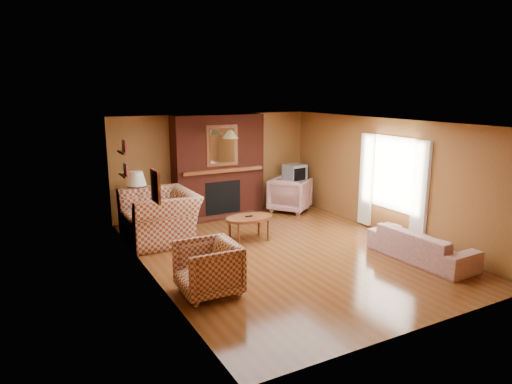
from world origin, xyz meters
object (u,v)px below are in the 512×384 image
plaid_armchair (208,268)px  crt_tv (295,173)px  floral_sofa (421,245)px  floral_armchair (290,195)px  plaid_loveseat (160,216)px  side_table (138,218)px  fireplace (219,166)px  coffee_table (249,219)px  tv_stand (294,194)px  table_lamp (136,186)px

plaid_armchair → crt_tv: (4.00, 3.81, 0.48)m
floral_sofa → floral_armchair: (-0.23, 3.96, 0.14)m
plaid_loveseat → side_table: 0.79m
plaid_armchair → floral_armchair: bearing=135.3°
fireplace → coffee_table: bearing=-97.6°
tv_stand → crt_tv: crt_tv is taller
plaid_loveseat → table_lamp: size_ratio=2.22×
crt_tv → side_table: bearing=-175.3°
side_table → table_lamp: (0.00, 0.00, 0.70)m
coffee_table → tv_stand: tv_stand is taller
crt_tv → table_lamp: bearing=-175.3°
tv_stand → crt_tv: size_ratio=1.20×
plaid_loveseat → plaid_armchair: size_ratio=1.75×
fireplace → plaid_armchair: 4.52m
floral_sofa → table_lamp: table_lamp is taller
floral_armchair → coffee_table: (-1.95, -1.54, 0.02)m
floral_sofa → coffee_table: bearing=39.3°
plaid_loveseat → floral_sofa: plaid_loveseat is taller
side_table → table_lamp: 0.70m
fireplace → plaid_armchair: bearing=-116.0°
fireplace → coffee_table: (-0.28, -2.11, -0.75)m
fireplace → floral_sofa: 5.00m
crt_tv → plaid_loveseat: bearing=-164.7°
plaid_loveseat → floral_sofa: size_ratio=0.80×
plaid_armchair → coffee_table: 2.52m
fireplace → side_table: fireplace is taller
floral_sofa → side_table: side_table is taller
fireplace → table_lamp: 2.17m
plaid_loveseat → crt_tv: 4.06m
side_table → table_lamp: bearing=0.0°
table_lamp → coffee_table: bearing=-41.0°
floral_sofa → tv_stand: tv_stand is taller
fireplace → tv_stand: bearing=-5.1°
table_lamp → fireplace: bearing=14.3°
floral_armchair → crt_tv: 0.71m
table_lamp → tv_stand: 4.22m
plaid_loveseat → table_lamp: 0.92m
floral_armchair → plaid_armchair: bearing=96.4°
floral_armchair → side_table: floral_armchair is taller
coffee_table → crt_tv: 3.05m
fireplace → coffee_table: 2.26m
plaid_loveseat → plaid_armchair: plaid_loveseat is taller
crt_tv → floral_armchair: bearing=-134.5°
floral_sofa → tv_stand: 4.35m
plaid_loveseat → side_table: plaid_loveseat is taller
floral_sofa → coffee_table: (-2.18, 2.42, 0.16)m
fireplace → coffee_table: size_ratio=2.43×
floral_armchair → floral_sofa: bearing=146.3°
side_table → tv_stand: (4.15, 0.35, 0.01)m
plaid_armchair → table_lamp: bearing=-175.6°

